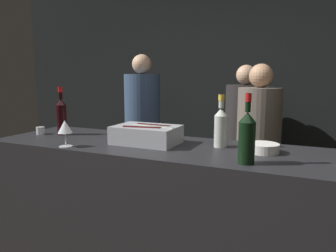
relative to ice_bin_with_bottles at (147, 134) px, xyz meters
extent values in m
cube|color=black|center=(0.14, 2.10, 0.24)|extent=(6.40, 0.06, 2.80)
cube|color=black|center=(0.14, -0.01, -0.61)|extent=(2.33, 0.68, 1.10)
cube|color=#9EA0A5|center=(-0.01, 0.00, -0.01)|extent=(0.41, 0.28, 0.12)
cylinder|color=black|center=(0.00, -0.06, 0.02)|extent=(0.25, 0.11, 0.07)
cylinder|color=#9EA899|center=(0.05, 0.00, 0.02)|extent=(0.30, 0.10, 0.07)
cylinder|color=black|center=(0.02, 0.06, 0.02)|extent=(0.24, 0.08, 0.07)
cylinder|color=silver|center=(0.72, 0.06, -0.04)|extent=(0.18, 0.18, 0.05)
cylinder|color=gray|center=(0.72, 0.06, -0.02)|extent=(0.15, 0.15, 0.01)
cylinder|color=silver|center=(-0.42, -0.29, -0.06)|extent=(0.08, 0.08, 0.00)
cylinder|color=silver|center=(-0.42, -0.29, -0.02)|extent=(0.01, 0.01, 0.08)
cone|color=silver|center=(-0.42, -0.29, 0.06)|extent=(0.09, 0.09, 0.08)
cylinder|color=silver|center=(-0.88, -0.03, -0.04)|extent=(0.06, 0.06, 0.06)
sphere|color=#F9D67F|center=(-0.88, -0.03, -0.03)|extent=(0.03, 0.03, 0.03)
cylinder|color=black|center=(0.67, -0.22, 0.04)|extent=(0.08, 0.08, 0.21)
cone|color=black|center=(0.67, -0.22, 0.17)|extent=(0.08, 0.08, 0.05)
cylinder|color=black|center=(0.67, -0.22, 0.24)|extent=(0.03, 0.03, 0.09)
cylinder|color=red|center=(0.67, -0.22, 0.27)|extent=(0.03, 0.03, 0.04)
cylinder|color=black|center=(-0.72, 0.03, 0.05)|extent=(0.07, 0.07, 0.22)
cone|color=black|center=(-0.72, 0.03, 0.18)|extent=(0.07, 0.07, 0.04)
cylinder|color=black|center=(-0.72, 0.03, 0.24)|extent=(0.03, 0.03, 0.09)
cylinder|color=maroon|center=(-0.72, 0.03, 0.27)|extent=(0.03, 0.03, 0.04)
cylinder|color=#B2B7AD|center=(0.46, 0.10, 0.03)|extent=(0.08, 0.08, 0.19)
cone|color=#B2B7AD|center=(0.46, 0.10, 0.15)|extent=(0.08, 0.08, 0.05)
cylinder|color=#B2B7AD|center=(0.46, 0.10, 0.22)|extent=(0.03, 0.03, 0.08)
cylinder|color=gold|center=(0.46, 0.10, 0.24)|extent=(0.04, 0.04, 0.04)
cube|color=black|center=(0.30, 1.67, -0.79)|extent=(0.31, 0.23, 0.74)
cylinder|color=black|center=(0.30, 1.67, -0.08)|extent=(0.41, 0.41, 0.69)
sphere|color=tan|center=(0.30, 1.67, 0.37)|extent=(0.21, 0.21, 0.21)
cube|color=black|center=(0.53, 1.16, -0.79)|extent=(0.29, 0.21, 0.74)
cylinder|color=#60564C|center=(0.53, 1.16, -0.08)|extent=(0.39, 0.39, 0.69)
sphere|color=tan|center=(0.53, 1.16, 0.37)|extent=(0.21, 0.21, 0.21)
cube|color=black|center=(-0.75, 1.31, -0.76)|extent=(0.29, 0.21, 0.81)
cylinder|color=#334766|center=(-0.75, 1.31, 0.01)|extent=(0.39, 0.39, 0.74)
sphere|color=tan|center=(-0.75, 1.31, 0.49)|extent=(0.21, 0.21, 0.21)
camera|label=1|loc=(0.97, -1.83, 0.38)|focal=35.00mm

